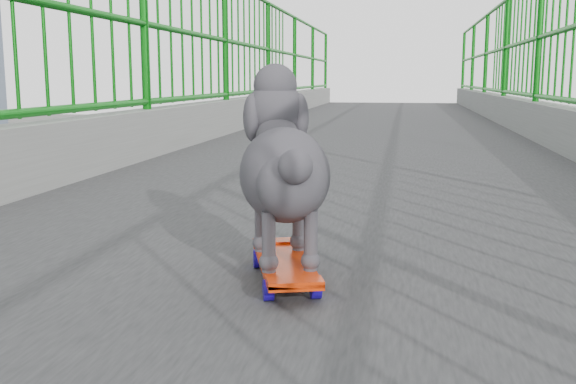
{
  "coord_description": "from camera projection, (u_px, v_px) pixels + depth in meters",
  "views": [
    {
      "loc": [
        0.28,
        -2.24,
        7.5
      ],
      "look_at": [
        -0.01,
        -0.59,
        7.22
      ],
      "focal_mm": 42.0,
      "sensor_mm": 36.0,
      "label": 1
    }
  ],
  "objects": [
    {
      "name": "skateboard",
      "position": [
        285.0,
        265.0,
        1.68
      ],
      "size": [
        0.25,
        0.44,
        0.06
      ],
      "rotation": [
        0.0,
        0.0,
        0.3
      ],
      "color": "red",
      "rests_on": "footbridge"
    },
    {
      "name": "railing",
      "position": [
        320.0,
        165.0,
        2.27
      ],
      "size": [
        3.0,
        24.0,
        1.42
      ],
      "color": "gray",
      "rests_on": "footbridge"
    },
    {
      "name": "poodle",
      "position": [
        283.0,
        164.0,
        1.66
      ],
      "size": [
        0.31,
        0.51,
        0.44
      ],
      "rotation": [
        0.0,
        0.0,
        0.3
      ],
      "color": "#302E33",
      "rests_on": "skateboard"
    }
  ]
}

